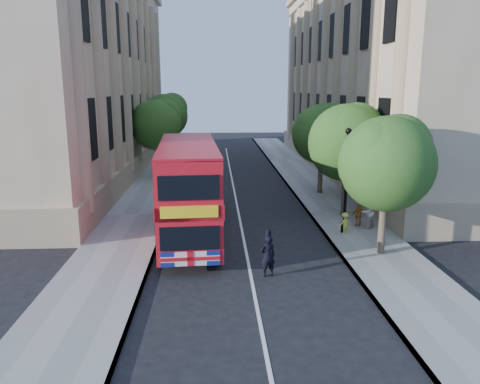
{
  "coord_description": "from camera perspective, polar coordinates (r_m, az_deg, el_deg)",
  "views": [
    {
      "loc": [
        -1.34,
        -15.87,
        7.14
      ],
      "look_at": [
        -0.17,
        5.69,
        2.3
      ],
      "focal_mm": 35.0,
      "sensor_mm": 36.0,
      "label": 1
    }
  ],
  "objects": [
    {
      "name": "double_decker_bus",
      "position": [
        22.26,
        -6.29,
        0.51
      ],
      "size": [
        3.15,
        9.91,
        4.51
      ],
      "rotation": [
        0.0,
        0.0,
        0.06
      ],
      "color": "#B80C16",
      "rests_on": "ground"
    },
    {
      "name": "pavement_left",
      "position": [
        27.18,
        -12.35,
        -2.77
      ],
      "size": [
        3.5,
        80.0,
        0.12
      ],
      "primitive_type": "cube",
      "color": "gray",
      "rests_on": "ground"
    },
    {
      "name": "tree_left_back",
      "position": [
        46.2,
        -8.97,
        9.46
      ],
      "size": [
        4.2,
        4.2,
        6.65
      ],
      "color": "#473828",
      "rests_on": "ground"
    },
    {
      "name": "tree_right_near",
      "position": [
        20.43,
        17.55,
        3.91
      ],
      "size": [
        4.0,
        4.0,
        6.08
      ],
      "color": "#473828",
      "rests_on": "ground"
    },
    {
      "name": "tree_left_far",
      "position": [
        38.28,
        -10.14,
        8.4
      ],
      "size": [
        4.0,
        4.0,
        6.3
      ],
      "color": "#473828",
      "rests_on": "ground"
    },
    {
      "name": "police_constable",
      "position": [
        18.12,
        3.41,
        -7.79
      ],
      "size": [
        0.68,
        0.53,
        1.64
      ],
      "primitive_type": "imported",
      "rotation": [
        0.0,
        0.0,
        3.39
      ],
      "color": "black",
      "rests_on": "ground"
    },
    {
      "name": "child_b",
      "position": [
        23.54,
        12.64,
        -3.7
      ],
      "size": [
        0.78,
        0.65,
        1.04
      ],
      "primitive_type": "imported",
      "rotation": [
        0.0,
        0.0,
        3.61
      ],
      "color": "#E9E44F",
      "rests_on": "pavement_right"
    },
    {
      "name": "ground",
      "position": [
        17.45,
        1.6,
        -11.52
      ],
      "size": [
        120.0,
        120.0,
        0.0
      ],
      "primitive_type": "plane",
      "color": "black",
      "rests_on": "ground"
    },
    {
      "name": "lamp_post",
      "position": [
        23.24,
        12.79,
        0.82
      ],
      "size": [
        0.32,
        0.32,
        5.16
      ],
      "color": "black",
      "rests_on": "pavement_right"
    },
    {
      "name": "pavement_right",
      "position": [
        27.74,
        11.82,
        -2.43
      ],
      "size": [
        3.5,
        80.0,
        0.12
      ],
      "primitive_type": "cube",
      "color": "gray",
      "rests_on": "ground"
    },
    {
      "name": "box_van",
      "position": [
        28.08,
        -5.19,
        0.49
      ],
      "size": [
        2.0,
        4.56,
        2.57
      ],
      "rotation": [
        0.0,
        0.0,
        -0.04
      ],
      "color": "black",
      "rests_on": "ground"
    },
    {
      "name": "building_right",
      "position": [
        42.69,
        18.27,
        14.52
      ],
      "size": [
        12.0,
        38.0,
        18.0
      ],
      "primitive_type": "cube",
      "color": "tan",
      "rests_on": "ground"
    },
    {
      "name": "tree_right_far",
      "position": [
        31.85,
        10.02,
        7.35
      ],
      "size": [
        4.0,
        4.0,
        6.15
      ],
      "color": "#473828",
      "rests_on": "ground"
    },
    {
      "name": "building_left",
      "position": [
        41.81,
        -21.14,
        14.36
      ],
      "size": [
        12.0,
        38.0,
        18.0
      ],
      "primitive_type": "cube",
      "color": "tan",
      "rests_on": "ground"
    },
    {
      "name": "child_a",
      "position": [
        24.85,
        14.28,
        -2.74
      ],
      "size": [
        0.72,
        0.33,
        1.2
      ],
      "primitive_type": "imported",
      "rotation": [
        0.0,
        0.0,
        3.09
      ],
      "color": "#C26C22",
      "rests_on": "pavement_right"
    },
    {
      "name": "tree_right_mid",
      "position": [
        26.06,
        12.99,
        6.38
      ],
      "size": [
        4.2,
        4.2,
        6.37
      ],
      "color": "#473828",
      "rests_on": "ground"
    },
    {
      "name": "woman_pedestrian",
      "position": [
        24.6,
        15.31,
        -2.35
      ],
      "size": [
        1.05,
        0.99,
        1.7
      ],
      "primitive_type": "imported",
      "rotation": [
        0.0,
        0.0,
        3.73
      ],
      "color": "beige",
      "rests_on": "pavement_right"
    }
  ]
}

